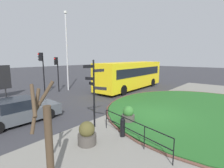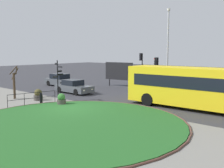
# 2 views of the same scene
# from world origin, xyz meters

# --- Properties ---
(ground) EXTENTS (120.00, 120.00, 0.00)m
(ground) POSITION_xyz_m (0.00, 0.00, 0.00)
(ground) COLOR #333338
(sidewalk_paving) EXTENTS (32.00, 8.37, 0.02)m
(sidewalk_paving) POSITION_xyz_m (0.00, -1.81, 0.01)
(sidewalk_paving) COLOR gray
(sidewalk_paving) RESTS_ON ground
(grass_island) EXTENTS (13.24, 13.24, 0.10)m
(grass_island) POSITION_xyz_m (2.96, -2.36, 0.05)
(grass_island) COLOR #235B23
(grass_island) RESTS_ON ground
(grass_kerb_ring) EXTENTS (13.55, 13.55, 0.11)m
(grass_kerb_ring) POSITION_xyz_m (2.96, -2.36, 0.06)
(grass_kerb_ring) COLOR brown
(grass_kerb_ring) RESTS_ON ground
(signpost_directional) EXTENTS (1.23, 1.22, 3.50)m
(signpost_directional) POSITION_xyz_m (-3.58, 1.61, 2.05)
(signpost_directional) COLOR black
(signpost_directional) RESTS_ON ground
(bollard_foreground) EXTENTS (0.22, 0.22, 0.91)m
(bollard_foreground) POSITION_xyz_m (-3.54, -0.16, 0.47)
(bollard_foreground) COLOR black
(bollard_foreground) RESTS_ON ground
(railing_grass_edge) EXTENTS (0.89, 3.79, 0.99)m
(railing_grass_edge) POSITION_xyz_m (-3.73, -0.84, 0.64)
(railing_grass_edge) COLOR black
(railing_grass_edge) RESTS_ON ground
(bus_yellow) EXTENTS (10.21, 2.87, 3.06)m
(bus_yellow) POSITION_xyz_m (6.63, 6.16, 1.65)
(bus_yellow) COLOR yellow
(bus_yellow) RESTS_ON ground
(car_near_lane) EXTENTS (4.15, 1.99, 1.49)m
(car_near_lane) POSITION_xyz_m (-11.47, 8.05, 0.69)
(car_near_lane) COLOR #474C51
(car_near_lane) RESTS_ON ground
(car_far_lane) EXTENTS (4.33, 1.93, 1.36)m
(car_far_lane) POSITION_xyz_m (-5.85, 5.34, 0.62)
(car_far_lane) COLOR #474C51
(car_far_lane) RESTS_ON ground
(traffic_light_near) EXTENTS (0.48, 0.32, 4.06)m
(traffic_light_near) POSITION_xyz_m (-1.39, 10.98, 2.96)
(traffic_light_near) COLOR black
(traffic_light_near) RESTS_ON ground
(traffic_light_far) EXTENTS (0.49, 0.30, 3.63)m
(traffic_light_far) POSITION_xyz_m (0.35, 11.21, 2.67)
(traffic_light_far) COLOR black
(traffic_light_far) RESTS_ON ground
(lamppost_tall) EXTENTS (0.32, 0.32, 8.39)m
(lamppost_tall) POSITION_xyz_m (1.62, 11.14, 4.49)
(lamppost_tall) COLOR #B7B7BC
(lamppost_tall) RESTS_ON ground
(billboard_left) EXTENTS (3.91, 0.54, 2.93)m
(billboard_left) POSITION_xyz_m (-5.59, 12.35, 1.83)
(billboard_left) COLOR black
(billboard_left) RESTS_ON ground
(planter_near_signpost) EXTENTS (0.78, 0.78, 1.00)m
(planter_near_signpost) POSITION_xyz_m (-5.05, 0.57, 0.45)
(planter_near_signpost) COLOR #47423D
(planter_near_signpost) RESTS_ON ground
(planter_kerbside) EXTENTS (0.71, 0.71, 0.93)m
(planter_kerbside) POSITION_xyz_m (-1.92, 0.64, 0.42)
(planter_kerbside) COLOR #47423D
(planter_kerbside) RESTS_ON ground
(street_tree_bare) EXTENTS (0.85, 0.71, 2.99)m
(street_tree_bare) POSITION_xyz_m (-7.30, -0.37, 1.44)
(street_tree_bare) COLOR #423323
(street_tree_bare) RESTS_ON ground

